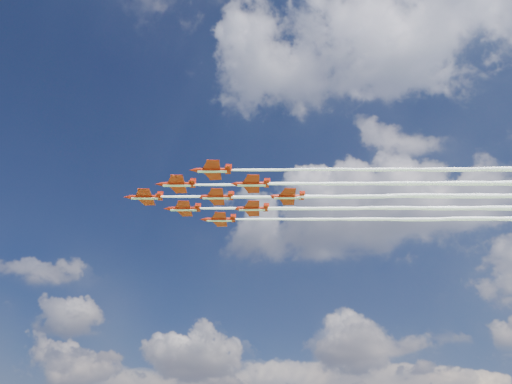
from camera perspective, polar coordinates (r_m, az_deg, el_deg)
jet_lead at (r=150.48m, az=12.45°, el=-0.50°), size 127.73×57.68×2.86m
jet_row2_port at (r=147.13m, az=16.98°, el=0.93°), size 127.73×57.68×2.86m
jet_row2_starb at (r=159.08m, az=15.70°, el=-1.79°), size 127.73×57.68×2.86m
jet_row3_port at (r=144.83m, az=21.68°, el=2.42°), size 127.73×57.68×2.86m
jet_row3_centre at (r=156.30m, az=20.03°, el=-0.46°), size 127.73×57.68×2.86m
jet_row3_starb at (r=168.22m, az=18.61°, el=-2.94°), size 127.73×57.68×2.86m
jet_row4_port at (r=154.52m, az=24.49°, el=0.91°), size 127.73×57.68×2.86m
jet_row4_starb at (r=165.95m, az=22.74°, el=-1.70°), size 127.73×57.68×2.86m
jet_tail at (r=164.64m, az=26.95°, el=-0.42°), size 127.73×57.68×2.86m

